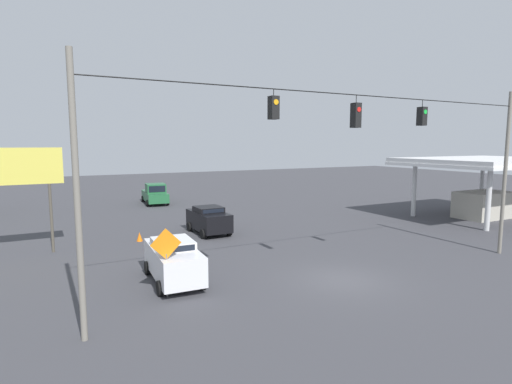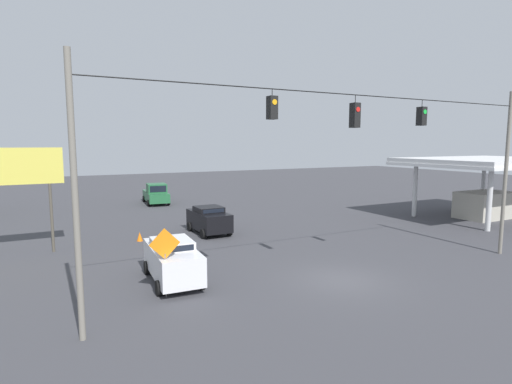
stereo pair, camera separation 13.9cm
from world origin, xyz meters
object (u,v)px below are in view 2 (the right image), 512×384
(overhead_signal_span, at_px, (354,160))
(work_zone_sign, at_px, (165,249))
(traffic_cone_second, at_px, (157,257))
(sedan_black_withflow_mid, at_px, (209,219))
(pickup_truck_green_withflow_deep, at_px, (156,194))
(traffic_cone_nearest, at_px, (176,271))
(traffic_cone_third, at_px, (149,245))
(traffic_cone_fourth, at_px, (140,237))
(roadside_billboard, at_px, (13,174))
(gas_station, at_px, (487,174))
(sedan_white_parked_shoulder, at_px, (172,259))

(overhead_signal_span, distance_m, work_zone_sign, 8.68)
(traffic_cone_second, bearing_deg, sedan_black_withflow_mid, -132.81)
(sedan_black_withflow_mid, bearing_deg, overhead_signal_span, 98.89)
(pickup_truck_green_withflow_deep, xyz_separation_m, sedan_black_withflow_mid, (0.04, 15.55, 0.00))
(pickup_truck_green_withflow_deep, xyz_separation_m, traffic_cone_nearest, (4.64, 23.44, -0.69))
(pickup_truck_green_withflow_deep, height_order, traffic_cone_third, pickup_truck_green_withflow_deep)
(traffic_cone_third, xyz_separation_m, traffic_cone_fourth, (0.06, -2.48, 0.00))
(overhead_signal_span, height_order, sedan_black_withflow_mid, overhead_signal_span)
(overhead_signal_span, xyz_separation_m, pickup_truck_green_withflow_deep, (1.89, -27.95, -4.51))
(sedan_black_withflow_mid, xyz_separation_m, work_zone_sign, (5.66, 10.09, 1.01))
(roadside_billboard, bearing_deg, pickup_truck_green_withflow_deep, -125.67)
(traffic_cone_nearest, xyz_separation_m, traffic_cone_third, (0.06, -5.36, 0.00))
(traffic_cone_third, bearing_deg, gas_station, 174.48)
(gas_station, distance_m, work_zone_sign, 28.67)
(sedan_white_parked_shoulder, xyz_separation_m, gas_station, (-27.43, -3.23, 2.65))
(overhead_signal_span, relative_size, traffic_cone_second, 37.77)
(gas_station, bearing_deg, sedan_black_withflow_mid, -12.87)
(sedan_white_parked_shoulder, height_order, gas_station, gas_station)
(traffic_cone_second, xyz_separation_m, gas_station, (-27.38, -0.07, 3.37))
(traffic_cone_second, xyz_separation_m, traffic_cone_fourth, (-0.13, -5.18, 0.00))
(traffic_cone_fourth, height_order, roadside_billboard, roadside_billboard)
(roadside_billboard, bearing_deg, work_zone_sign, 120.49)
(traffic_cone_third, xyz_separation_m, gas_station, (-27.19, 2.63, 3.37))
(sedan_white_parked_shoulder, xyz_separation_m, traffic_cone_second, (-0.06, -3.16, -0.72))
(roadside_billboard, bearing_deg, sedan_white_parked_shoulder, 128.98)
(roadside_billboard, bearing_deg, traffic_cone_nearest, 132.06)
(sedan_black_withflow_mid, relative_size, work_zone_sign, 1.42)
(traffic_cone_nearest, xyz_separation_m, roadside_billboard, (6.78, -7.52, 4.24))
(pickup_truck_green_withflow_deep, bearing_deg, traffic_cone_nearest, 78.80)
(sedan_white_parked_shoulder, height_order, sedan_black_withflow_mid, sedan_white_parked_shoulder)
(work_zone_sign, bearing_deg, traffic_cone_third, -97.52)
(pickup_truck_green_withflow_deep, height_order, gas_station, gas_station)
(traffic_cone_nearest, distance_m, gas_station, 27.48)
(sedan_white_parked_shoulder, relative_size, traffic_cone_fourth, 8.03)
(overhead_signal_span, height_order, traffic_cone_second, overhead_signal_span)
(sedan_white_parked_shoulder, height_order, roadside_billboard, roadside_billboard)
(sedan_white_parked_shoulder, xyz_separation_m, traffic_cone_third, (-0.24, -5.86, -0.72))
(sedan_black_withflow_mid, distance_m, traffic_cone_fourth, 4.76)
(traffic_cone_second, relative_size, roadside_billboard, 0.10)
(sedan_white_parked_shoulder, distance_m, roadside_billboard, 10.89)
(traffic_cone_third, height_order, work_zone_sign, work_zone_sign)
(sedan_white_parked_shoulder, height_order, traffic_cone_nearest, sedan_white_parked_shoulder)
(traffic_cone_second, distance_m, roadside_billboard, 9.18)
(pickup_truck_green_withflow_deep, bearing_deg, work_zone_sign, 77.47)
(gas_station, bearing_deg, work_zone_sign, 9.94)
(sedan_white_parked_shoulder, distance_m, traffic_cone_third, 5.91)
(overhead_signal_span, bearing_deg, roadside_billboard, -42.09)
(traffic_cone_third, bearing_deg, sedan_white_parked_shoulder, 87.66)
(traffic_cone_fourth, distance_m, gas_station, 27.93)
(traffic_cone_nearest, height_order, work_zone_sign, work_zone_sign)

